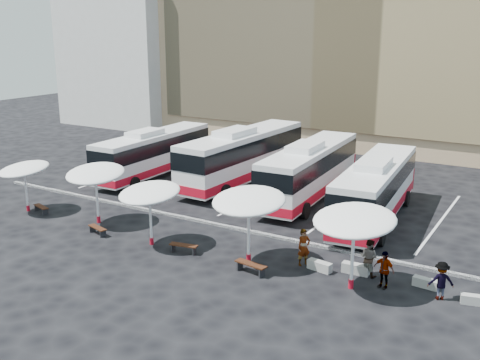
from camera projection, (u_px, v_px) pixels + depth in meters
The scene contains 26 objects.
ground at pixel (199, 225), 32.89m from camera, with size 120.00×120.00×0.00m, color black.
sandstone_building at pixel (380, 12), 55.92m from camera, with size 42.00×18.25×29.60m.
apartment_block at pixel (140, 46), 67.53m from camera, with size 14.00×14.00×18.00m, color silver.
curb_divider at pixel (204, 222), 33.28m from camera, with size 34.00×0.25×0.15m, color black.
bay_lines at pixel (264, 192), 39.51m from camera, with size 24.15×12.00×0.01m.
bus_0 at pixel (154, 152), 43.35m from camera, with size 2.94×11.84×3.74m.
bus_1 at pixel (243, 154), 41.37m from camera, with size 3.49×13.37×4.21m.
bus_2 at pixel (310, 169), 37.61m from camera, with size 3.44×12.62×3.96m.
bus_3 at pixel (376, 188), 33.38m from camera, with size 3.69×12.43×3.89m.
sunshade_0 at pixel (24, 169), 34.77m from camera, with size 3.90×3.92×3.20m.
sunshade_1 at pixel (95, 174), 32.58m from camera, with size 4.20×4.23×3.54m.
sunshade_2 at pixel (149, 193), 29.28m from camera, with size 3.74×3.77×3.38m.
sunshade_3 at pixel (249, 201), 26.94m from camera, with size 3.72×3.76×3.74m.
sunshade_4 at pixel (354, 220), 24.17m from camera, with size 4.12×4.16×3.77m.
wood_bench_0 at pixel (41, 208), 35.06m from camera, with size 1.45×0.75×0.43m.
wood_bench_1 at pixel (98, 229), 31.38m from camera, with size 1.47×0.74×0.44m.
wood_bench_2 at pixel (184, 246), 28.83m from camera, with size 1.54×0.69×0.46m.
wood_bench_3 at pixel (251, 266), 26.43m from camera, with size 1.69×0.66×0.50m.
conc_bench_0 at pixel (320, 266), 26.78m from camera, with size 1.21×0.40×0.45m, color gray.
conc_bench_1 at pixel (356, 269), 26.45m from camera, with size 1.28×0.43×0.48m, color gray.
conc_bench_2 at pixel (426, 283), 25.05m from camera, with size 1.12×0.37×0.42m, color gray.
conc_bench_3 at pixel (474, 300), 23.53m from camera, with size 1.08×0.36×0.40m, color gray.
passenger_0 at pixel (304, 247), 27.21m from camera, with size 0.68×0.44×1.85m, color black.
passenger_1 at pixel (369, 258), 26.05m from camera, with size 0.88×0.68×1.80m, color black.
passenger_2 at pixel (384, 270), 24.84m from camera, with size 1.02×0.42×1.74m, color black.
passenger_3 at pixel (441, 281), 23.81m from camera, with size 1.10×0.63×1.71m, color black.
Camera 1 is at (17.96, -25.38, 11.29)m, focal length 42.00 mm.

